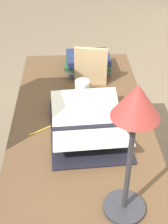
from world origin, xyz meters
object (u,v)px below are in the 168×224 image
Objects in this scene: book_standing_upright at (91,66)px; reading_lamp at (134,123)px; book_stack_tall at (88,63)px; coffee_mug at (82,90)px; pencil at (44,129)px; open_book at (88,125)px.

reading_lamp is (0.88, 0.06, 0.28)m from book_standing_upright.
book_stack_tall is 0.30m from coffee_mug.
pencil is (0.57, -0.24, -0.06)m from book_stack_tall.
coffee_mug is 0.34m from pencil.
book_stack_tall is 1.30× the size of book_standing_upright.
pencil is (-0.46, -0.31, -0.39)m from reading_lamp.
pencil is at bearing -23.25° from book_stack_tall.
open_book is at bearing 5.89° from book_standing_upright.
book_standing_upright is at bearing 171.53° from open_book.
coffee_mug is (-0.28, -0.02, 0.02)m from open_book.
book_standing_upright reaches higher than pencil.
book_stack_tall is at bearing 170.76° from coffee_mug.
coffee_mug is at bearing -170.80° from reading_lamp.
book_stack_tall is 1.08m from reading_lamp.
reading_lamp is 0.68m from pencil.
book_stack_tall reaches higher than pencil.
book_stack_tall is at bearing -176.09° from reading_lamp.
reading_lamp is at bearing 34.20° from pencil.
book_stack_tall is at bearing 173.60° from open_book.
coffee_mug is 0.75× the size of pencil.
book_standing_upright is 0.17m from coffee_mug.
book_standing_upright is at bearing 2.82° from book_stack_tall.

